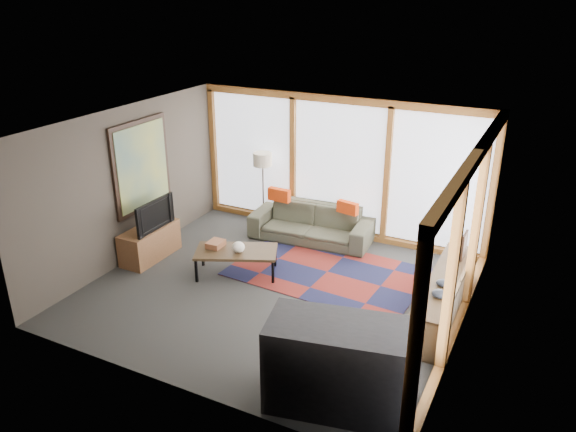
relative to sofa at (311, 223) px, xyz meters
The scene contains 17 objects.
ground 1.99m from the sofa, 81.26° to the right, with size 5.50×5.50×0.00m, color #333230.
room_envelope 2.01m from the sofa, 60.14° to the right, with size 5.52×5.02×2.62m.
rug 1.33m from the sofa, 53.56° to the right, with size 3.02×1.94×0.01m, color maroon.
sofa is the anchor object (origin of this frame).
pillow_left 0.80m from the sofa, behind, with size 0.43×0.13×0.24m, color red.
pillow_right 0.81m from the sofa, ahead, with size 0.39×0.12×0.21m, color red.
floor_lamp 1.26m from the sofa, 165.89° to the left, with size 0.36×0.36×1.44m, color #322319, non-canonical shape.
coffee_table 1.84m from the sofa, 106.57° to the right, with size 1.29×0.65×0.43m, color #2F2114, non-canonical shape.
book_stack 2.01m from the sofa, 116.46° to the right, with size 0.23×0.29×0.10m, color brown.
vase 1.86m from the sofa, 104.21° to the right, with size 0.21×0.21×0.18m, color white.
bookshelf 3.11m from the sofa, 28.60° to the right, with size 0.44×2.39×0.60m, color #2F2114, non-canonical shape.
bowl_a 3.45m from the sofa, 36.60° to the right, with size 0.20×0.20×0.10m, color black.
bowl_b 3.24m from the sofa, 32.33° to the right, with size 0.17×0.17×0.08m, color black.
shelf_picture 2.95m from the sofa, 14.78° to the right, with size 0.04×0.31×0.40m, color black.
tv_console 2.89m from the sofa, 138.74° to the right, with size 0.47×1.12×0.56m, color brown.
television 2.86m from the sofa, 137.63° to the right, with size 0.91×0.12×0.53m, color black.
bar_counter 4.40m from the sofa, 61.19° to the right, with size 1.64×0.77×1.04m, color black.
Camera 1 is at (3.54, -6.67, 4.39)m, focal length 35.00 mm.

